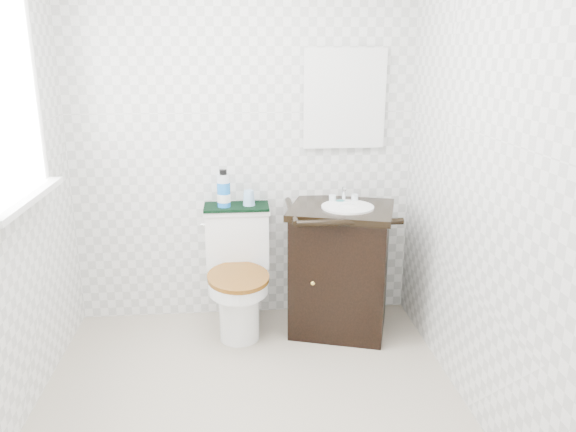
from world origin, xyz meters
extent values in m
plane|color=#A89E87|center=(0.00, 0.00, 0.00)|extent=(2.40, 2.40, 0.00)
plane|color=white|center=(0.00, 1.20, 1.20)|extent=(2.40, 0.00, 2.40)
plane|color=white|center=(0.00, -1.20, 1.20)|extent=(2.40, 0.00, 2.40)
plane|color=white|center=(1.10, 0.00, 1.20)|extent=(0.00, 2.40, 2.40)
cube|color=white|center=(-1.07, 0.25, 1.55)|extent=(0.02, 0.70, 0.90)
cube|color=silver|center=(0.65, 1.18, 1.45)|extent=(0.50, 0.02, 0.60)
cylinder|color=white|center=(-0.05, 0.82, 0.19)|extent=(0.25, 0.25, 0.38)
cube|color=white|center=(-0.05, 1.07, 0.19)|extent=(0.25, 0.28, 0.38)
cube|color=white|center=(-0.05, 1.09, 0.56)|extent=(0.40, 0.18, 0.36)
cube|color=white|center=(-0.05, 1.09, 0.76)|extent=(0.42, 0.20, 0.03)
cylinder|color=white|center=(-0.05, 0.78, 0.38)|extent=(0.36, 0.36, 0.08)
cylinder|color=brown|center=(-0.05, 0.78, 0.43)|extent=(0.41, 0.41, 0.03)
cube|color=black|center=(0.60, 0.91, 0.39)|extent=(0.70, 0.64, 0.78)
cube|color=black|center=(0.60, 0.90, 0.80)|extent=(0.75, 0.69, 0.04)
cylinder|color=white|center=(0.63, 0.88, 0.83)|extent=(0.32, 0.32, 0.01)
ellipsoid|color=white|center=(0.63, 0.87, 0.77)|extent=(0.28, 0.28, 0.14)
cylinder|color=silver|center=(0.63, 1.01, 0.87)|extent=(0.02, 0.02, 0.10)
cube|color=silver|center=(0.45, 1.10, 0.12)|extent=(0.18, 0.15, 0.24)
cube|color=silver|center=(0.45, 1.10, 0.25)|extent=(0.20, 0.17, 0.03)
cube|color=black|center=(-0.05, 1.09, 0.79)|extent=(0.41, 0.22, 0.02)
cylinder|color=blue|center=(-0.13, 1.07, 0.87)|extent=(0.08, 0.08, 0.16)
cylinder|color=silver|center=(-0.13, 1.07, 0.98)|extent=(0.08, 0.08, 0.05)
cylinder|color=black|center=(-0.13, 1.07, 1.02)|extent=(0.05, 0.05, 0.03)
cone|color=#89B3E0|center=(0.03, 1.09, 0.84)|extent=(0.08, 0.08, 0.10)
ellipsoid|color=#166C69|center=(0.60, 1.00, 0.83)|extent=(0.07, 0.05, 0.02)
camera|label=1|loc=(-0.04, -2.37, 1.74)|focal=35.00mm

